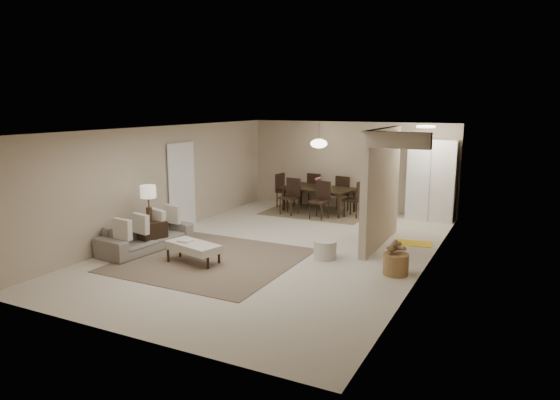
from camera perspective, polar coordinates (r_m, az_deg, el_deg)
The scene contains 22 objects.
floor at distance 10.56m, azimuth -0.11°, elevation -5.55°, with size 9.00×9.00×0.00m, color beige.
ceiling at distance 10.13m, azimuth -0.11°, elevation 8.14°, with size 9.00×9.00×0.00m, color white.
back_wall at distance 14.39m, azimuth 8.00°, elevation 3.88°, with size 6.00×6.00×0.00m, color tan.
left_wall at distance 11.91m, azimuth -13.12°, elevation 2.23°, with size 9.00×9.00×0.00m, color tan.
right_wall at distance 9.34m, azimuth 16.56°, elevation -0.30°, with size 9.00×9.00×0.00m, color tan.
partition at distance 10.79m, azimuth 11.49°, elevation 1.41°, with size 0.15×2.50×2.50m, color tan.
doorway at distance 12.39m, azimuth -11.20°, elevation 1.56°, with size 0.04×0.90×2.04m, color black.
pantry_cabinet at distance 13.51m, azimuth 16.97°, elevation 2.19°, with size 1.20×0.55×2.10m, color white.
flush_light at distance 12.46m, azimuth 16.34°, elevation 8.04°, with size 0.44×0.44×0.05m, color white.
living_rug at distance 9.88m, azimuth -7.86°, elevation -6.79°, with size 3.20×3.20×0.01m, color brown.
sofa at distance 10.77m, azimuth -15.08°, elevation -3.95°, with size 0.80×2.04×0.60m, color gray.
ottoman_bench at distance 9.67m, azimuth -9.90°, elevation -5.32°, with size 1.19×0.76×0.40m.
side_table at distance 10.80m, azimuth -14.60°, elevation -3.90°, with size 0.54×0.54×0.59m, color black.
table_lamp at distance 10.62m, azimuth -14.82°, elevation 0.57°, with size 0.32×0.32×0.76m.
round_pouf at distance 9.87m, azimuth 5.17°, elevation -5.67°, with size 0.47×0.47×0.36m, color beige.
wicker_basket at distance 9.17m, azimuth 13.09°, elevation -7.16°, with size 0.45×0.45×0.38m, color olive.
dining_rug at distance 14.08m, azimuth 4.35°, elevation -1.34°, with size 2.80×2.10×0.01m, color #7B684C.
dining_table at distance 14.01m, azimuth 4.37°, elevation 0.02°, with size 1.98×1.10×0.69m, color black.
dining_chairs at distance 13.98m, azimuth 4.38°, elevation 0.62°, with size 2.69×2.10×0.99m.
vase at distance 13.94m, azimuth 4.39°, elevation 1.69°, with size 0.13×0.13×0.13m, color silver.
yellow_mat at distance 11.29m, azimuth 14.91°, elevation -4.79°, with size 0.81×0.49×0.01m, color yellow.
pendant_light at distance 13.80m, azimuth 4.46°, elevation 6.45°, with size 0.46×0.46×0.71m.
Camera 1 is at (4.55, -9.04, 3.00)m, focal length 32.00 mm.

